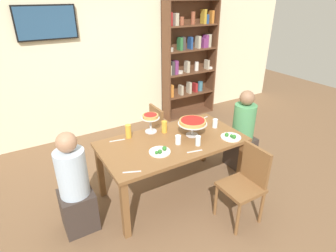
# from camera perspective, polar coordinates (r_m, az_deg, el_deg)

# --- Properties ---
(ground_plane) EXTENTS (12.00, 12.00, 0.00)m
(ground_plane) POSITION_cam_1_polar(r_m,az_deg,el_deg) (3.68, 0.81, -13.16)
(ground_plane) COLOR brown
(rear_partition) EXTENTS (8.00, 0.12, 2.80)m
(rear_partition) POSITION_cam_1_polar(r_m,az_deg,el_deg) (4.96, -12.88, 14.57)
(rear_partition) COLOR beige
(rear_partition) RESTS_ON ground_plane
(dining_table) EXTENTS (1.70, 0.90, 0.74)m
(dining_table) POSITION_cam_1_polar(r_m,az_deg,el_deg) (3.31, 0.88, -4.36)
(dining_table) COLOR brown
(dining_table) RESTS_ON ground_plane
(bookshelf) EXTENTS (1.14, 0.30, 2.21)m
(bookshelf) POSITION_cam_1_polar(r_m,az_deg,el_deg) (5.55, 4.25, 13.58)
(bookshelf) COLOR brown
(bookshelf) RESTS_ON ground_plane
(television) EXTENTS (0.85, 0.05, 0.48)m
(television) POSITION_cam_1_polar(r_m,az_deg,el_deg) (4.61, -23.80, 18.91)
(television) COLOR black
(diner_head_west) EXTENTS (0.34, 0.34, 1.15)m
(diner_head_west) POSITION_cam_1_polar(r_m,az_deg,el_deg) (3.06, -18.58, -12.40)
(diner_head_west) COLOR #382D28
(diner_head_west) RESTS_ON ground_plane
(diner_head_east) EXTENTS (0.34, 0.34, 1.15)m
(diner_head_east) POSITION_cam_1_polar(r_m,az_deg,el_deg) (4.07, 15.05, -1.80)
(diner_head_east) COLOR #382D28
(diner_head_east) RESTS_ON ground_plane
(chair_near_right) EXTENTS (0.40, 0.40, 0.87)m
(chair_near_right) POSITION_cam_1_polar(r_m,az_deg,el_deg) (3.15, 15.78, -10.89)
(chair_near_right) COLOR brown
(chair_near_right) RESTS_ON ground_plane
(chair_far_right) EXTENTS (0.40, 0.40, 0.87)m
(chair_far_right) POSITION_cam_1_polar(r_m,az_deg,el_deg) (4.07, -1.01, -0.91)
(chair_far_right) COLOR brown
(chair_far_right) RESTS_ON ground_plane
(deep_dish_pizza_stand) EXTENTS (0.35, 0.35, 0.21)m
(deep_dish_pizza_stand) POSITION_cam_1_polar(r_m,az_deg,el_deg) (3.33, 5.08, 0.67)
(deep_dish_pizza_stand) COLOR silver
(deep_dish_pizza_stand) RESTS_ON dining_table
(personal_pizza_stand) EXTENTS (0.22, 0.22, 0.24)m
(personal_pizza_stand) POSITION_cam_1_polar(r_m,az_deg,el_deg) (3.40, -3.62, 1.51)
(personal_pizza_stand) COLOR silver
(personal_pizza_stand) RESTS_ON dining_table
(salad_plate_near_diner) EXTENTS (0.24, 0.24, 0.07)m
(salad_plate_near_diner) POSITION_cam_1_polar(r_m,az_deg,el_deg) (3.02, -1.63, -5.25)
(salad_plate_near_diner) COLOR white
(salad_plate_near_diner) RESTS_ON dining_table
(salad_plate_far_diner) EXTENTS (0.24, 0.24, 0.07)m
(salad_plate_far_diner) POSITION_cam_1_polar(r_m,az_deg,el_deg) (3.40, 12.82, -2.18)
(salad_plate_far_diner) COLOR white
(salad_plate_far_diner) RESTS_ON dining_table
(beer_glass_amber_tall) EXTENTS (0.07, 0.07, 0.16)m
(beer_glass_amber_tall) POSITION_cam_1_polar(r_m,az_deg,el_deg) (3.33, -8.18, -1.09)
(beer_glass_amber_tall) COLOR gold
(beer_glass_amber_tall) RESTS_ON dining_table
(beer_glass_amber_short) EXTENTS (0.07, 0.07, 0.15)m
(beer_glass_amber_short) POSITION_cam_1_polar(r_m,az_deg,el_deg) (3.43, -0.76, -0.16)
(beer_glass_amber_short) COLOR gold
(beer_glass_amber_short) RESTS_ON dining_table
(water_glass_clear_near) EXTENTS (0.06, 0.06, 0.12)m
(water_glass_clear_near) POSITION_cam_1_polar(r_m,az_deg,el_deg) (3.16, 6.21, -3.03)
(water_glass_clear_near) COLOR white
(water_glass_clear_near) RESTS_ON dining_table
(water_glass_clear_far) EXTENTS (0.06, 0.06, 0.11)m
(water_glass_clear_far) POSITION_cam_1_polar(r_m,az_deg,el_deg) (3.61, 9.67, 0.54)
(water_glass_clear_far) COLOR white
(water_glass_clear_far) RESTS_ON dining_table
(water_glass_clear_spare) EXTENTS (0.07, 0.07, 0.10)m
(water_glass_clear_spare) POSITION_cam_1_polar(r_m,az_deg,el_deg) (3.18, 2.10, -2.85)
(water_glass_clear_spare) COLOR white
(water_glass_clear_spare) RESTS_ON dining_table
(cutlery_fork_near) EXTENTS (0.18, 0.04, 0.00)m
(cutlery_fork_near) POSITION_cam_1_polar(r_m,az_deg,el_deg) (3.87, 7.23, 1.59)
(cutlery_fork_near) COLOR silver
(cutlery_fork_near) RESTS_ON dining_table
(cutlery_knife_near) EXTENTS (0.18, 0.05, 0.00)m
(cutlery_knife_near) POSITION_cam_1_polar(r_m,az_deg,el_deg) (3.07, 5.51, -5.21)
(cutlery_knife_near) COLOR silver
(cutlery_knife_near) RESTS_ON dining_table
(cutlery_fork_far) EXTENTS (0.17, 0.08, 0.00)m
(cutlery_fork_far) POSITION_cam_1_polar(r_m,az_deg,el_deg) (2.75, -7.46, -9.35)
(cutlery_fork_far) COLOR silver
(cutlery_fork_far) RESTS_ON dining_table
(cutlery_knife_far) EXTENTS (0.18, 0.05, 0.00)m
(cutlery_knife_far) POSITION_cam_1_polar(r_m,az_deg,el_deg) (3.32, -10.42, -2.94)
(cutlery_knife_far) COLOR silver
(cutlery_knife_far) RESTS_ON dining_table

